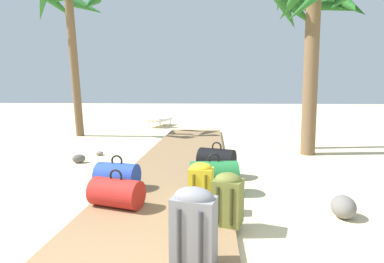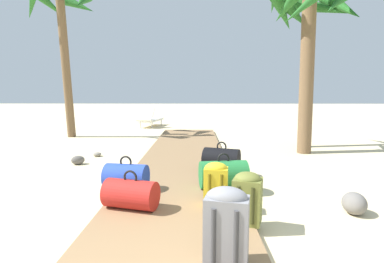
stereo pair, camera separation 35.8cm
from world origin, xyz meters
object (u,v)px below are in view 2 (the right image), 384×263
object	(u,v)px
backpack_yellow	(216,183)
palm_tree_far_right	(312,21)
duffel_bag_black	(221,160)
palm_tree_near_right	(307,3)
duffel_bag_blue	(126,176)
backpack_grey	(227,225)
palm_tree_far_left	(61,15)
lounge_chair	(150,118)
duffel_bag_green	(223,174)
duffel_bag_red	(131,194)
backpack_olive	(247,196)

from	to	relation	value
backpack_yellow	palm_tree_far_right	xyz separation A→B (m)	(2.25, 3.44, 2.52)
duffel_bag_black	palm_tree_near_right	world-z (taller)	palm_tree_near_right
duffel_bag_blue	backpack_grey	xyz separation A→B (m)	(1.14, -1.76, 0.15)
backpack_yellow	palm_tree_far_left	bearing A→B (deg)	126.22
backpack_yellow	lounge_chair	xyz separation A→B (m)	(-2.05, 8.42, -0.02)
backpack_grey	duffel_bag_green	bearing A→B (deg)	85.53
duffel_bag_blue	duffel_bag_red	size ratio (longest dim) A/B	0.93
duffel_bag_red	backpack_olive	xyz separation A→B (m)	(1.22, -0.35, 0.11)
duffel_bag_black	palm_tree_far_right	xyz separation A→B (m)	(2.06, 1.94, 2.59)
backpack_grey	duffel_bag_black	bearing A→B (deg)	86.01
duffel_bag_black	palm_tree_near_right	distance (m)	4.76
backpack_yellow	palm_tree_near_right	distance (m)	5.79
duffel_bag_red	backpack_olive	distance (m)	1.27
backpack_olive	backpack_grey	distance (m)	0.81
duffel_bag_black	duffel_bag_green	xyz separation A→B (m)	(-0.04, -0.85, -0.00)
backpack_grey	palm_tree_far_left	world-z (taller)	palm_tree_far_left
duffel_bag_blue	palm_tree_near_right	distance (m)	6.04
backpack_yellow	duffel_bag_green	bearing A→B (deg)	77.61
duffel_bag_blue	backpack_olive	bearing A→B (deg)	-35.19
palm_tree_near_right	lounge_chair	size ratio (longest dim) A/B	2.60
palm_tree_near_right	palm_tree_far_right	size ratio (longest dim) A/B	1.14
duffel_bag_green	backpack_grey	size ratio (longest dim) A/B	1.10
backpack_yellow	backpack_olive	xyz separation A→B (m)	(0.28, -0.43, 0.00)
duffel_bag_blue	palm_tree_far_left	world-z (taller)	palm_tree_far_left
backpack_grey	lounge_chair	xyz separation A→B (m)	(-2.05, 9.61, -0.07)
duffel_bag_blue	palm_tree_far_right	bearing A→B (deg)	40.20
duffel_bag_red	duffel_bag_green	bearing A→B (deg)	33.96
palm_tree_far_left	palm_tree_far_right	bearing A→B (deg)	-18.42
duffel_bag_green	backpack_olive	xyz separation A→B (m)	(0.14, -1.08, 0.08)
duffel_bag_blue	backpack_yellow	world-z (taller)	backpack_yellow
backpack_olive	palm_tree_far_right	world-z (taller)	palm_tree_far_right
duffel_bag_blue	backpack_olive	size ratio (longest dim) A/B	1.17
backpack_olive	palm_tree_far_right	xyz separation A→B (m)	(1.97, 3.87, 2.51)
duffel_bag_red	palm_tree_near_right	distance (m)	6.35
duffel_bag_green	duffel_bag_black	bearing A→B (deg)	87.05
palm_tree_far_right	palm_tree_far_left	bearing A→B (deg)	161.58
duffel_bag_black	palm_tree_far_right	size ratio (longest dim) A/B	0.18
backpack_yellow	duffel_bag_green	xyz separation A→B (m)	(0.14, 0.65, -0.08)
duffel_bag_red	backpack_olive	world-z (taller)	backpack_olive
duffel_bag_blue	lounge_chair	bearing A→B (deg)	96.57
backpack_grey	duffel_bag_blue	bearing A→B (deg)	122.99
backpack_yellow	duffel_bag_green	world-z (taller)	backpack_yellow
duffel_bag_green	palm_tree_far_left	xyz separation A→B (m)	(-4.21, 4.89, 3.25)
palm_tree_near_right	palm_tree_far_right	world-z (taller)	palm_tree_near_right
duffel_bag_black	lounge_chair	size ratio (longest dim) A/B	0.41
duffel_bag_green	palm_tree_near_right	world-z (taller)	palm_tree_near_right
duffel_bag_blue	backpack_yellow	bearing A→B (deg)	-26.75
duffel_bag_green	palm_tree_far_right	world-z (taller)	palm_tree_far_right
duffel_bag_red	palm_tree_far_left	xyz separation A→B (m)	(-3.12, 5.62, 3.27)
duffel_bag_blue	duffel_bag_red	bearing A→B (deg)	-72.72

